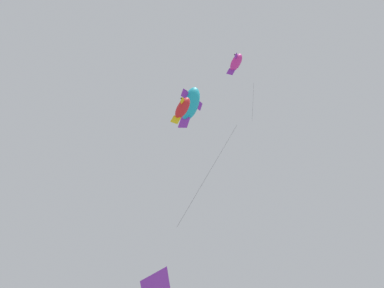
{
  "coord_description": "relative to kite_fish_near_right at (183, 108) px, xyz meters",
  "views": [
    {
      "loc": [
        -22.31,
        -9.63,
        15.75
      ],
      "look_at": [
        -0.64,
        -2.28,
        29.98
      ],
      "focal_mm": 49.95,
      "sensor_mm": 36.0,
      "label": 1
    }
  ],
  "objects": [
    {
      "name": "kite_fish_low_drifter",
      "position": [
        2.82,
        0.6,
        2.35
      ],
      "size": [
        1.6,
        1.63,
        2.4
      ],
      "rotation": [
        0.39,
        0.0,
        -0.32
      ],
      "color": "#1EB2C6"
    },
    {
      "name": "kite_fish_highest",
      "position": [
        3.01,
        -1.89,
        4.59
      ],
      "size": [
        2.19,
        1.38,
        5.2
      ],
      "rotation": [
        0.49,
        0.0,
        0.07
      ],
      "color": "#DB2D93"
    },
    {
      "name": "kite_fish_near_right",
      "position": [
        0.0,
        0.0,
        0.0
      ],
      "size": [
        3.7,
        2.75,
        7.5
      ],
      "rotation": [
        0.48,
        0.0,
        0.13
      ],
      "color": "red"
    }
  ]
}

